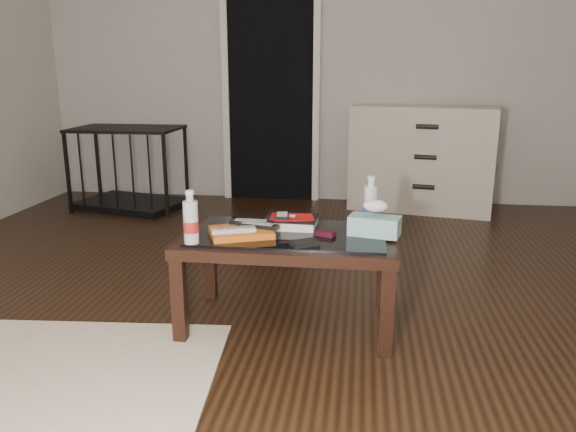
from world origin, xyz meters
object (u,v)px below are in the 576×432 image
water_bottle_left (191,217)px  water_bottle_right (370,200)px  coffee_table (288,245)px  tissue_box (374,226)px  dresser (422,158)px  textbook (291,222)px  pet_crate (130,182)px

water_bottle_left → water_bottle_right: bearing=29.1°
coffee_table → water_bottle_left: bearing=-151.5°
water_bottle_left → tissue_box: size_ratio=1.03×
water_bottle_left → water_bottle_right: size_ratio=1.00×
dresser → textbook: dresser is taller
coffee_table → water_bottle_left: size_ratio=4.20×
coffee_table → textbook: textbook is taller
coffee_table → textbook: size_ratio=4.00×
dresser → textbook: 2.49m
tissue_box → pet_crate: bearing=147.8°
dresser → water_bottle_left: 2.95m
coffee_table → water_bottle_left: 0.49m
textbook → tissue_box: tissue_box is taller
coffee_table → tissue_box: bearing=1.5°
dresser → pet_crate: (-2.56, -0.28, -0.22)m
dresser → water_bottle_right: size_ratio=5.35×
coffee_table → tissue_box: tissue_box is taller
dresser → water_bottle_right: (-0.47, -2.23, 0.13)m
dresser → tissue_box: dresser is taller
water_bottle_left → tissue_box: 0.84m
water_bottle_right → textbook: bearing=-163.3°
coffee_table → water_bottle_right: 0.48m
dresser → water_bottle_left: size_ratio=5.35×
textbook → coffee_table: bearing=-88.5°
tissue_box → coffee_table: bearing=-165.1°
pet_crate → water_bottle_left: size_ratio=4.29×
coffee_table → pet_crate: 2.76m
water_bottle_left → water_bottle_right: 0.90m
coffee_table → pet_crate: pet_crate is taller
water_bottle_right → tissue_box: bearing=-84.6°
dresser → tissue_box: 2.47m
textbook → water_bottle_right: size_ratio=1.05×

